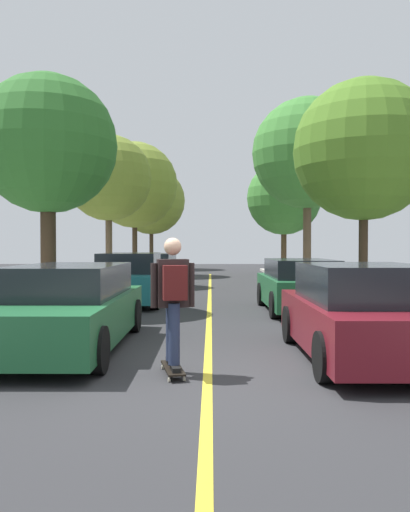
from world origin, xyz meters
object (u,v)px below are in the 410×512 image
parked_car_right_nearest (364,313)px  skateboard (173,368)px  street_tree_left_far (135,185)px  street_tree_right_nearest (364,150)px  street_tree_right_near (307,154)px  parked_car_left_far (153,270)px  street_tree_left_nearest (48,145)px  parked_car_right_near (300,285)px  street_tree_left_near (109,178)px  parked_car_left_near (130,279)px  street_tree_left_farthest (151,201)px  skateboarder (173,294)px  parked_car_left_nearest (68,307)px  street_tree_right_far (284,198)px

parked_car_right_nearest → skateboard: (-2.78, -0.95, -0.60)m
street_tree_left_far → street_tree_right_nearest: (8.37, -14.31, -0.76)m
street_tree_right_nearest → street_tree_right_near: size_ratio=0.77×
parked_car_left_far → street_tree_left_nearest: (-1.86, -7.56, 3.61)m
parked_car_left_far → parked_car_right_near: (4.65, -7.62, -0.01)m
street_tree_left_far → street_tree_left_near: bearing=-90.0°
street_tree_left_nearest → street_tree_right_near: street_tree_right_near is taller
parked_car_left_near → street_tree_left_farthest: 21.64m
street_tree_left_near → street_tree_right_nearest: size_ratio=1.01×
skateboarder → parked_car_left_far: bearing=97.6°
street_tree_left_nearest → street_tree_left_far: bearing=90.0°
parked_car_left_far → street_tree_left_far: (-1.86, 7.46, 4.35)m
parked_car_left_near → skateboard: parked_car_left_near is taller
street_tree_left_far → skateboarder: (3.73, -21.57, -3.97)m
parked_car_right_near → street_tree_left_far: 17.00m
parked_car_left_near → street_tree_left_far: street_tree_left_far is taller
skateboard → skateboarder: 0.98m
street_tree_left_farthest → skateboarder: bearing=-82.8°
parked_car_right_near → skateboarder: (-2.78, -6.49, 0.39)m
parked_car_left_far → skateboard: bearing=-82.4°
parked_car_right_nearest → parked_car_left_nearest: bearing=170.6°
street_tree_left_farthest → skateboard: 30.04m
parked_car_right_nearest → street_tree_left_nearest: 9.30m
parked_car_left_far → skateboarder: 14.24m
street_tree_right_far → parked_car_right_nearest: bearing=-95.0°
parked_car_left_near → street_tree_left_far: (-1.86, 13.27, 4.32)m
street_tree_right_nearest → street_tree_left_farthest: bearing=110.7°
street_tree_right_far → street_tree_left_near: bearing=-136.4°
street_tree_left_far → street_tree_right_far: (8.37, 0.80, -0.64)m
parked_car_left_near → street_tree_right_near: size_ratio=0.57×
skateboard → skateboarder: skateboarder is taller
street_tree_left_nearest → street_tree_right_nearest: 8.40m
parked_car_left_far → street_tree_left_nearest: size_ratio=0.79×
parked_car_left_nearest → street_tree_right_near: size_ratio=0.60×
parked_car_right_near → street_tree_right_nearest: (1.86, 0.77, 3.60)m
parked_car_left_near → street_tree_left_farthest: street_tree_left_farthest is taller
parked_car_right_nearest → street_tree_left_farthest: bearing=102.9°
street_tree_left_near → street_tree_left_far: (0.00, 7.16, 0.56)m
street_tree_left_near → street_tree_right_far: 11.55m
parked_car_left_near → skateboard: 8.50m
street_tree_left_nearest → skateboarder: 8.21m
parked_car_left_near → skateboarder: 8.52m
parked_car_left_far → street_tree_left_nearest: 8.58m
street_tree_left_farthest → street_tree_right_near: bearing=-59.3°
street_tree_left_farthest → skateboard: (3.73, -29.43, -4.78)m
parked_car_left_near → parked_car_left_far: (0.00, 5.81, -0.03)m
parked_car_left_nearest → parked_car_right_nearest: bearing=-9.4°
parked_car_left_far → skateboard: (1.87, -14.07, -0.60)m
street_tree_left_farthest → street_tree_right_far: bearing=-40.3°
parked_car_right_nearest → street_tree_right_far: street_tree_right_far is taller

